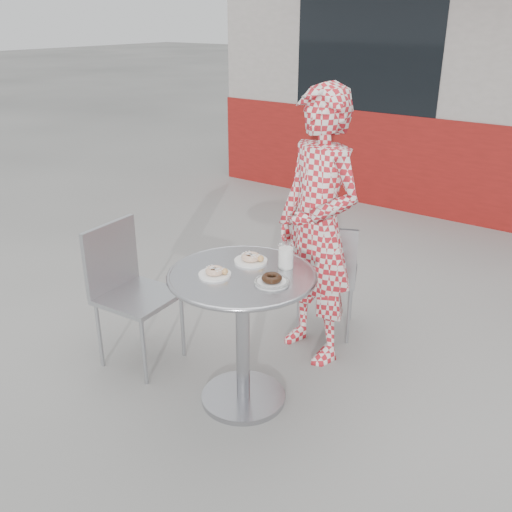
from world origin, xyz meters
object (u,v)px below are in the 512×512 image
Objects in this scene: bistro_table at (242,306)px; plate_far at (251,259)px; milk_cup at (286,257)px; plate_checker at (272,281)px; seated_person at (318,229)px; chair_left at (139,322)px; chair_far at (326,297)px; plate_near at (215,272)px.

plate_far is (-0.05, 0.14, 0.20)m from bistro_table.
plate_far is 1.34× the size of milk_cup.
bistro_table is at bearing -126.25° from milk_cup.
plate_checker reaches higher than bistro_table.
chair_left is at bearing -119.66° from seated_person.
chair_far is 0.95m from milk_cup.
chair_left reaches higher than plate_near.
chair_left is 1.19m from seated_person.
chair_left is (-0.73, -0.06, -0.31)m from bistro_table.
chair_far is 4.85× the size of plate_near.
chair_left is 4.95× the size of plate_checker.
seated_person reaches higher than chair_left.
milk_cup is (0.18, 0.04, 0.04)m from plate_far.
chair_left is 0.88m from plate_far.
plate_near is at bearing -133.08° from bistro_table.
bistro_table is at bearing -75.90° from seated_person.
chair_left is (-0.71, -0.98, 0.02)m from chair_far.
plate_checker is (0.92, 0.05, 0.51)m from chair_left.
plate_far is at bearing -78.74° from chair_left.
milk_cup is (0.87, 0.24, 0.56)m from chair_left.
chair_left is at bearing -164.51° from milk_cup.
bistro_table is 5.92× the size of milk_cup.
chair_left is at bearing 29.66° from chair_far.
plate_near is 0.29m from plate_checker.
plate_near is (0.64, -0.04, 0.52)m from chair_left.
plate_far is at bearing -82.19° from seated_person.
seated_person is at bearing -52.42° from chair_left.
milk_cup is at bearing 77.90° from chair_far.
bistro_table is 0.80m from chair_left.
plate_far reaches higher than plate_near.
plate_near is at bearing -161.26° from plate_checker.
seated_person reaches higher than chair_far.
plate_near is 0.94× the size of plate_checker.
seated_person is (0.78, 0.71, 0.55)m from chair_left.
plate_far reaches higher than bistro_table.
plate_far is at bearing 108.60° from bistro_table.
seated_person is at bearing 86.03° from bistro_table.
milk_cup is (-0.05, 0.19, 0.05)m from plate_checker.
bistro_table is 0.98× the size of chair_far.
plate_checker is at bearing -91.52° from chair_left.
chair_left reaches higher than chair_far.
milk_cup is (0.23, 0.28, 0.04)m from plate_near.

